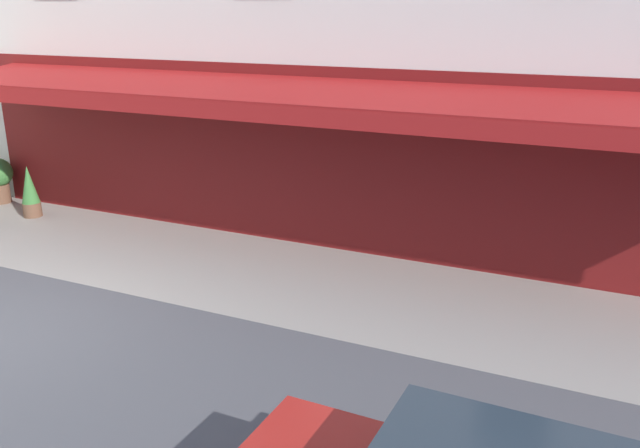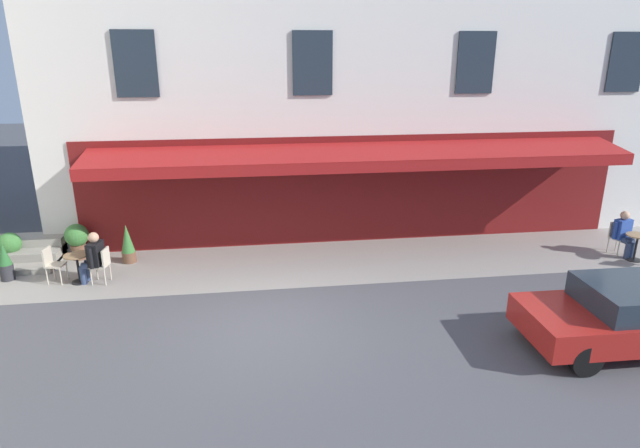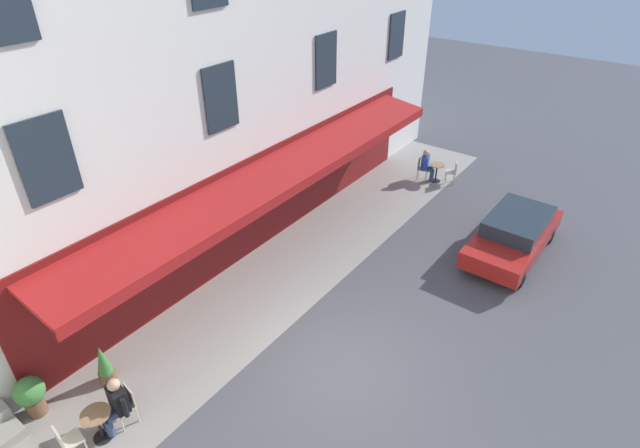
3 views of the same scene
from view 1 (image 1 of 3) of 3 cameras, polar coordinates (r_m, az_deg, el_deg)
The scene contains 2 objects.
sidewalk_cafe_terrace at distance 10.52m, azimuth -0.51°, elevation -5.01°, with size 20.50×3.20×0.01m, color gray.
potted_plant_mid_terrace at distance 14.87m, azimuth -23.67°, elevation 2.54°, with size 0.37×0.37×1.08m.
Camera 1 is at (-7.38, 5.35, 4.14)m, focal length 37.23 mm.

